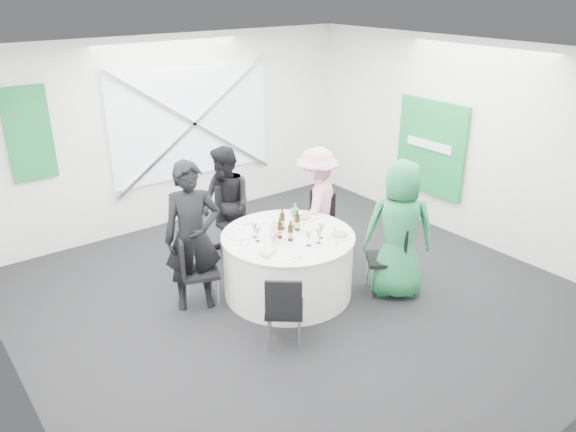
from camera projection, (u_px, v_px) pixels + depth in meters
floor at (298, 299)px, 6.66m from camera, size 6.00×6.00×0.00m
ceiling at (300, 55)px, 5.56m from camera, size 6.00×6.00×0.00m
wall_back at (174, 132)px, 8.31m from camera, size 6.00×0.00×6.00m
wall_front at (565, 306)px, 3.91m from camera, size 6.00×0.00×6.00m
wall_left at (2, 267)px, 4.44m from camera, size 0.00×6.00×6.00m
wall_right at (469, 143)px, 7.78m from camera, size 0.00×6.00×6.00m
window_panel at (193, 123)px, 8.41m from camera, size 2.60×0.03×1.60m
window_brace_a at (194, 124)px, 8.38m from camera, size 2.63×0.05×1.84m
window_brace_b at (194, 124)px, 8.38m from camera, size 2.63×0.05×1.84m
green_banner at (29, 134)px, 7.04m from camera, size 0.55×0.04×1.20m
green_sign at (430, 148)px, 8.26m from camera, size 0.05×1.20×1.40m
banquet_table at (288, 264)px, 6.65m from camera, size 1.56×1.56×0.76m
chair_back at (236, 216)px, 7.41m from camera, size 0.47×0.48×1.03m
chair_back_left at (192, 266)px, 6.30m from camera, size 0.53×0.52×0.89m
chair_back_right at (320, 218)px, 7.66m from camera, size 0.53×0.52×0.84m
chair_front_right at (392, 253)px, 6.62m from camera, size 0.57×0.56×0.89m
chair_front_left at (284, 307)px, 5.59m from camera, size 0.54×0.54×0.84m
person_man_back_left at (193, 237)px, 6.20m from camera, size 0.74×0.63×1.74m
person_man_back at (226, 205)px, 7.33m from camera, size 0.47×0.78×1.54m
person_woman_pink at (317, 204)px, 7.36m from camera, size 1.09×0.90×1.53m
person_woman_green at (399, 230)px, 6.46m from camera, size 0.97×0.92×1.66m
plate_back at (260, 219)px, 6.91m from camera, size 0.27×0.27×0.01m
plate_back_left at (240, 236)px, 6.47m from camera, size 0.27×0.27×0.01m
plate_back_right at (303, 218)px, 6.94m from camera, size 0.29×0.29×0.04m
plate_front_right at (339, 235)px, 6.46m from camera, size 0.27×0.27×0.04m
plate_front_left at (281, 256)px, 6.01m from camera, size 0.28×0.28×0.01m
napkin at (269, 252)px, 6.02m from camera, size 0.18×0.14×0.04m
beer_bottle_a at (280, 231)px, 6.39m from camera, size 0.06×0.06×0.25m
beer_bottle_b at (282, 222)px, 6.61m from camera, size 0.06×0.06×0.27m
beer_bottle_c at (297, 223)px, 6.58m from camera, size 0.06×0.06×0.26m
beer_bottle_d at (290, 233)px, 6.33m from camera, size 0.06×0.06×0.25m
green_water_bottle at (295, 218)px, 6.66m from camera, size 0.08×0.08×0.30m
clear_water_bottle at (274, 233)px, 6.29m from camera, size 0.08×0.08×0.29m
wine_glass_a at (254, 227)px, 6.40m from camera, size 0.07×0.07×0.17m
wine_glass_b at (292, 213)px, 6.78m from camera, size 0.07×0.07×0.17m
wine_glass_c at (319, 233)px, 6.26m from camera, size 0.07×0.07×0.17m
wine_glass_d at (274, 238)px, 6.14m from camera, size 0.07×0.07×0.17m
wine_glass_e at (309, 235)px, 6.20m from camera, size 0.07×0.07×0.17m
wine_glass_f at (321, 228)px, 6.38m from camera, size 0.07×0.07×0.17m
wine_glass_g at (258, 231)px, 6.30m from camera, size 0.07×0.07×0.17m
fork_a at (264, 255)px, 6.03m from camera, size 0.11×0.12×0.01m
knife_a at (295, 257)px, 5.98m from camera, size 0.11×0.12×0.01m
fork_b at (274, 216)px, 7.01m from camera, size 0.15×0.02×0.01m
knife_b at (248, 224)px, 6.79m from camera, size 0.15×0.02×0.01m
fork_c at (315, 219)px, 6.94m from camera, size 0.10×0.13×0.01m
knife_c at (288, 215)px, 7.03m from camera, size 0.10×0.13×0.01m
fork_d at (240, 231)px, 6.59m from camera, size 0.09×0.14×0.01m
knife_d at (241, 243)px, 6.30m from camera, size 0.09×0.14×0.01m
fork_e at (336, 242)px, 6.33m from camera, size 0.11×0.13×0.01m
knife_e at (335, 230)px, 6.63m from camera, size 0.11×0.12×0.01m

